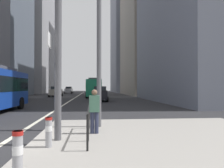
# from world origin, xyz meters

# --- Properties ---
(ground_plane) EXTENTS (160.00, 160.00, 0.00)m
(ground_plane) POSITION_xyz_m (0.00, 20.00, 0.00)
(ground_plane) COLOR #28282B
(median_island) EXTENTS (9.00, 10.00, 0.15)m
(median_island) POSITION_xyz_m (5.50, -1.00, 0.07)
(median_island) COLOR gray
(median_island) RESTS_ON ground
(lane_centre_line) EXTENTS (0.20, 80.00, 0.01)m
(lane_centre_line) POSITION_xyz_m (0.00, 30.00, 0.01)
(lane_centre_line) COLOR beige
(lane_centre_line) RESTS_ON ground
(office_tower_left_far) EXTENTS (11.65, 24.79, 32.25)m
(office_tower_left_far) POSITION_xyz_m (-16.00, 63.22, 16.12)
(office_tower_left_far) COLOR #9E9EA3
(office_tower_left_far) RESTS_ON ground
(office_tower_right_mid) EXTENTS (11.96, 21.35, 37.25)m
(office_tower_right_mid) POSITION_xyz_m (17.00, 44.19, 18.63)
(office_tower_right_mid) COLOR gray
(office_tower_right_mid) RESTS_ON ground
(office_tower_right_far) EXTENTS (13.37, 21.68, 50.74)m
(office_tower_right_far) POSITION_xyz_m (17.00, 69.40, 25.37)
(office_tower_right_far) COLOR slate
(office_tower_right_far) RESTS_ON ground
(city_bus_red_receding) EXTENTS (2.75, 10.73, 3.40)m
(city_bus_red_receding) POSITION_xyz_m (3.23, 32.08, 1.84)
(city_bus_red_receding) COLOR #198456
(city_bus_red_receding) RESTS_ON ground
(car_oncoming_mid) EXTENTS (2.16, 4.65, 1.94)m
(car_oncoming_mid) POSITION_xyz_m (-3.98, 35.06, 0.99)
(car_oncoming_mid) COLOR #B2A899
(car_oncoming_mid) RESTS_ON ground
(car_receding_near) EXTENTS (2.16, 4.24, 1.94)m
(car_receding_near) POSITION_xyz_m (3.97, 20.85, 0.99)
(car_receding_near) COLOR black
(car_receding_near) RESTS_ON ground
(car_receding_far) EXTENTS (2.10, 4.35, 1.94)m
(car_receding_far) POSITION_xyz_m (3.75, 44.96, 0.99)
(car_receding_far) COLOR maroon
(car_receding_far) RESTS_ON ground
(car_oncoming_far) EXTENTS (2.15, 4.41, 1.94)m
(car_oncoming_far) POSITION_xyz_m (-3.58, 54.44, 0.99)
(car_oncoming_far) COLOR silver
(car_oncoming_far) RESTS_ON ground
(street_lamp_post) EXTENTS (5.50, 0.32, 8.00)m
(street_lamp_post) POSITION_xyz_m (3.22, 1.98, 5.28)
(street_lamp_post) COLOR #56565B
(street_lamp_post) RESTS_ON median_island
(bollard_left) EXTENTS (0.20, 0.20, 0.91)m
(bollard_left) POSITION_xyz_m (1.57, -3.34, 0.66)
(bollard_left) COLOR #99999E
(bollard_left) RESTS_ON median_island
(bollard_right) EXTENTS (0.20, 0.20, 0.85)m
(bollard_right) POSITION_xyz_m (1.69, -1.09, 0.62)
(bollard_right) COLOR #99999E
(bollard_right) RESTS_ON median_island
(pedestrian_railing) EXTENTS (0.06, 3.21, 0.98)m
(pedestrian_railing) POSITION_xyz_m (2.80, 0.00, 0.84)
(pedestrian_railing) COLOR black
(pedestrian_railing) RESTS_ON median_island
(pedestrian_waiting) EXTENTS (0.39, 0.26, 1.62)m
(pedestrian_waiting) POSITION_xyz_m (3.01, 0.62, 1.05)
(pedestrian_waiting) COLOR #2D334C
(pedestrian_waiting) RESTS_ON median_island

